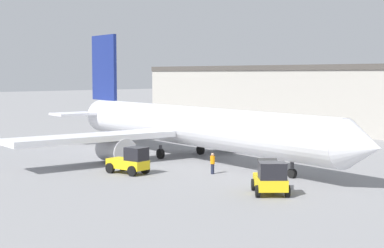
# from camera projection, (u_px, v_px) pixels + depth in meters

# --- Properties ---
(ground_plane) EXTENTS (400.00, 400.00, 0.00)m
(ground_plane) POSITION_uv_depth(u_px,v_px,m) (192.00, 159.00, 53.38)
(ground_plane) COLOR gray
(terminal_building) EXTENTS (72.30, 17.42, 8.88)m
(terminal_building) POSITION_uv_depth(u_px,v_px,m) (371.00, 98.00, 78.62)
(terminal_building) COLOR #ADA89E
(terminal_building) RESTS_ON ground_plane
(airplane) EXTENTS (41.25, 32.99, 12.00)m
(airplane) POSITION_uv_depth(u_px,v_px,m) (185.00, 125.00, 54.01)
(airplane) COLOR white
(airplane) RESTS_ON ground_plane
(ground_crew_worker) EXTENTS (0.36, 0.36, 1.64)m
(ground_crew_worker) POSITION_uv_depth(u_px,v_px,m) (213.00, 163.00, 45.18)
(ground_crew_worker) COLOR #1E2338
(ground_crew_worker) RESTS_ON ground_plane
(baggage_tug) EXTENTS (3.55, 2.25, 2.11)m
(baggage_tug) POSITION_uv_depth(u_px,v_px,m) (130.00, 161.00, 45.23)
(baggage_tug) COLOR yellow
(baggage_tug) RESTS_ON ground_plane
(belt_loader_truck) EXTENTS (3.66, 3.59, 2.18)m
(belt_loader_truck) POSITION_uv_depth(u_px,v_px,m) (271.00, 178.00, 37.47)
(belt_loader_truck) COLOR yellow
(belt_loader_truck) RESTS_ON ground_plane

